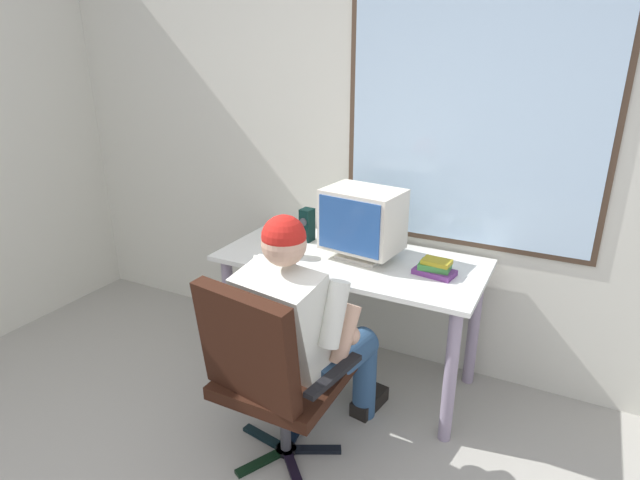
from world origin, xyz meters
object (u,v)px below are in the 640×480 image
(desk, at_px, (351,280))
(wine_glass, at_px, (290,239))
(book_stack, at_px, (435,268))
(desk_speaker, at_px, (307,225))
(person_seated, at_px, (304,326))
(office_chair, at_px, (268,368))
(crt_monitor, at_px, (363,220))

(desk, bearing_deg, wine_glass, -156.98)
(wine_glass, xyz_separation_m, book_stack, (0.76, 0.12, -0.07))
(desk, height_order, desk_speaker, desk_speaker)
(desk, relative_size, wine_glass, 10.14)
(book_stack, bearing_deg, wine_glass, -170.82)
(person_seated, bearing_deg, desk, 90.53)
(desk, distance_m, person_seated, 0.54)
(office_chair, relative_size, wine_glass, 6.74)
(wine_glass, bearing_deg, book_stack, 9.18)
(office_chair, distance_m, book_stack, 0.97)
(wine_glass, distance_m, book_stack, 0.77)
(person_seated, relative_size, wine_glass, 8.46)
(person_seated, bearing_deg, wine_glass, 126.86)
(crt_monitor, bearing_deg, book_stack, -4.15)
(crt_monitor, xyz_separation_m, desk_speaker, (-0.38, 0.10, -0.12))
(desk, xyz_separation_m, wine_glass, (-0.30, -0.13, 0.23))
(desk, height_order, crt_monitor, crt_monitor)
(office_chair, height_order, desk_speaker, desk_speaker)
(office_chair, bearing_deg, wine_glass, 112.20)
(desk, xyz_separation_m, book_stack, (0.46, -0.01, 0.17))
(office_chair, distance_m, wine_glass, 0.79)
(crt_monitor, relative_size, book_stack, 1.99)
(office_chair, xyz_separation_m, desk_speaker, (-0.30, 0.92, 0.32))
(wine_glass, height_order, desk_speaker, desk_speaker)
(crt_monitor, distance_m, wine_glass, 0.40)
(person_seated, xyz_separation_m, desk_speaker, (-0.34, 0.67, 0.23))
(person_seated, xyz_separation_m, crt_monitor, (0.04, 0.57, 0.35))
(desk, xyz_separation_m, desk_speaker, (-0.34, 0.12, 0.23))
(book_stack, bearing_deg, desk_speaker, 170.73)
(desk, distance_m, office_chair, 0.80)
(desk, height_order, book_stack, book_stack)
(office_chair, distance_m, crt_monitor, 0.93)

